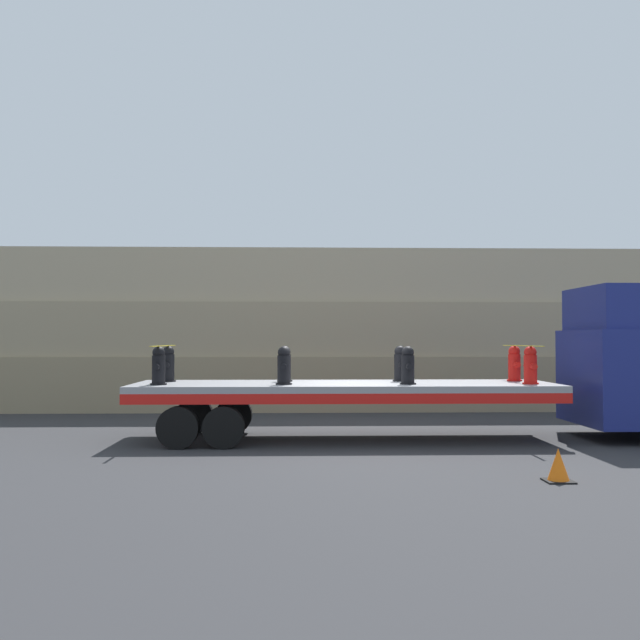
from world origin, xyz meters
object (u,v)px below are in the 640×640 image
object	(u,v)px
fire_hydrant_black_near_1	(284,366)
fire_hydrant_red_near_3	(530,366)
truck_cab	(637,363)
fire_hydrant_black_far_0	(168,364)
flatbed_trailer	(317,394)
fire_hydrant_red_far_3	(514,364)
traffic_cone	(558,466)
fire_hydrant_black_far_1	(285,364)
fire_hydrant_black_near_2	(408,366)
fire_hydrant_black_near_0	(159,366)
fire_hydrant_black_far_2	(400,364)

from	to	relation	value
fire_hydrant_black_near_1	fire_hydrant_red_near_3	bearing A→B (deg)	0.00
truck_cab	fire_hydrant_black_far_0	distance (m)	9.97
flatbed_trailer	fire_hydrant_red_far_3	distance (m)	4.39
traffic_cone	fire_hydrant_black_near_1	bearing A→B (deg)	135.95
fire_hydrant_black_far_1	fire_hydrant_red_near_3	bearing A→B (deg)	-12.05
fire_hydrant_black_far_0	fire_hydrant_black_near_2	distance (m)	5.11
flatbed_trailer	traffic_cone	distance (m)	5.69
fire_hydrant_black_near_2	fire_hydrant_red_near_3	distance (m)	2.50
truck_cab	traffic_cone	bearing A→B (deg)	-126.83
fire_hydrant_black_near_1	fire_hydrant_black_near_2	size ratio (longest dim) A/B	1.00
fire_hydrant_black_near_2	fire_hydrant_red_near_3	xyz separation A→B (m)	(2.50, 0.00, 0.00)
fire_hydrant_black_near_0	traffic_cone	xyz separation A→B (m)	(6.59, -3.96, -1.31)
fire_hydrant_black_near_1	traffic_cone	size ratio (longest dim) A/B	1.57
truck_cab	fire_hydrant_black_far_0	bearing A→B (deg)	176.93
fire_hydrant_black_near_0	fire_hydrant_black_far_2	distance (m)	5.11
fire_hydrant_black_far_1	fire_hydrant_red_near_3	xyz separation A→B (m)	(5.00, -1.07, 0.00)
flatbed_trailer	fire_hydrant_black_near_0	size ratio (longest dim) A/B	11.32
fire_hydrant_red_near_3	fire_hydrant_black_near_2	bearing A→B (deg)	180.00
fire_hydrant_black_near_0	fire_hydrant_black_near_2	xyz separation A→B (m)	(5.00, 0.00, 0.00)
fire_hydrant_black_near_0	fire_hydrant_red_far_3	bearing A→B (deg)	8.10
fire_hydrant_black_far_0	fire_hydrant_black_near_2	size ratio (longest dim) A/B	1.00
fire_hydrant_red_near_3	traffic_cone	distance (m)	4.27
truck_cab	fire_hydrant_red_near_3	world-z (taller)	truck_cab
fire_hydrant_black_near_1	fire_hydrant_black_far_0	bearing A→B (deg)	156.88
truck_cab	fire_hydrant_black_near_1	distance (m)	7.48
fire_hydrant_red_near_3	fire_hydrant_red_far_3	distance (m)	1.07
flatbed_trailer	fire_hydrant_black_far_0	distance (m)	3.28
fire_hydrant_black_far_0	traffic_cone	xyz separation A→B (m)	(6.59, -5.03, -1.31)
fire_hydrant_black_far_0	fire_hydrant_red_near_3	size ratio (longest dim) A/B	1.00
fire_hydrant_black_near_0	traffic_cone	world-z (taller)	fire_hydrant_black_near_0
fire_hydrant_black_far_2	fire_hydrant_red_far_3	bearing A→B (deg)	0.00
fire_hydrant_black_far_1	fire_hydrant_black_far_0	bearing A→B (deg)	180.00
truck_cab	flatbed_trailer	size ratio (longest dim) A/B	0.37
flatbed_trailer	fire_hydrant_red_far_3	bearing A→B (deg)	7.05
fire_hydrant_black_near_0	fire_hydrant_black_far_2	size ratio (longest dim) A/B	1.00
truck_cab	traffic_cone	size ratio (longest dim) A/B	6.54
fire_hydrant_black_near_2	truck_cab	bearing A→B (deg)	6.15
fire_hydrant_black_far_1	traffic_cone	xyz separation A→B (m)	(4.09, -5.03, -1.31)
fire_hydrant_black_near_0	fire_hydrant_red_near_3	size ratio (longest dim) A/B	1.00
truck_cab	fire_hydrant_black_near_0	size ratio (longest dim) A/B	4.16
fire_hydrant_black_far_1	traffic_cone	distance (m)	6.61
fire_hydrant_red_near_3	traffic_cone	bearing A→B (deg)	-102.93
truck_cab	fire_hydrant_black_far_1	world-z (taller)	truck_cab
flatbed_trailer	fire_hydrant_black_far_0	world-z (taller)	fire_hydrant_black_far_0
fire_hydrant_black_near_1	fire_hydrant_red_near_3	size ratio (longest dim) A/B	1.00
fire_hydrant_black_near_0	fire_hydrant_black_near_1	xyz separation A→B (m)	(2.50, 0.00, 0.00)
traffic_cone	fire_hydrant_black_far_2	bearing A→B (deg)	107.57
fire_hydrant_black_far_0	flatbed_trailer	bearing A→B (deg)	-9.51
flatbed_trailer	fire_hydrant_black_far_2	distance (m)	1.98
traffic_cone	fire_hydrant_black_far_0	bearing A→B (deg)	142.68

